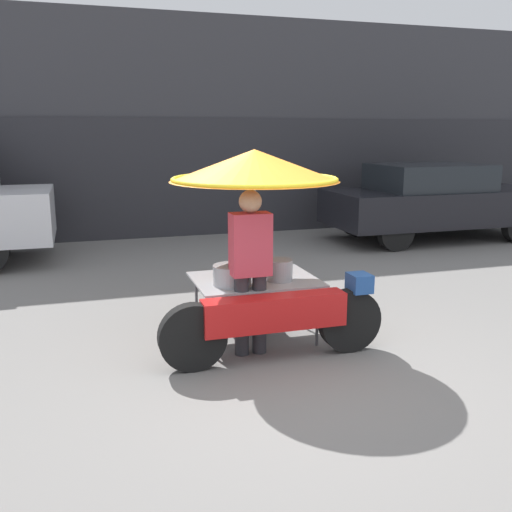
{
  "coord_description": "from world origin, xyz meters",
  "views": [
    {
      "loc": [
        -1.78,
        -4.58,
        2.16
      ],
      "look_at": [
        -0.09,
        0.86,
        0.9
      ],
      "focal_mm": 40.0,
      "sensor_mm": 36.0,
      "label": 1
    }
  ],
  "objects": [
    {
      "name": "vendor_person",
      "position": [
        -0.26,
        0.5,
        0.91
      ],
      "size": [
        0.38,
        0.22,
        1.62
      ],
      "color": "#2D2D33",
      "rests_on": "ground"
    },
    {
      "name": "parked_car",
      "position": [
        4.99,
        5.19,
        0.79
      ],
      "size": [
        4.39,
        1.82,
        1.51
      ],
      "color": "black",
      "rests_on": "ground"
    },
    {
      "name": "shopfront_building",
      "position": [
        0.0,
        8.07,
        2.19
      ],
      "size": [
        28.0,
        2.06,
        4.41
      ],
      "color": "#38383D",
      "rests_on": "ground"
    },
    {
      "name": "vendor_motorcycle_cart",
      "position": [
        -0.09,
        0.81,
        1.47
      ],
      "size": [
        2.21,
        1.71,
        1.97
      ],
      "color": "black",
      "rests_on": "ground"
    },
    {
      "name": "ground_plane",
      "position": [
        0.0,
        0.0,
        0.0
      ],
      "size": [
        36.0,
        36.0,
        0.0
      ],
      "primitive_type": "plane",
      "color": "slate"
    }
  ]
}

